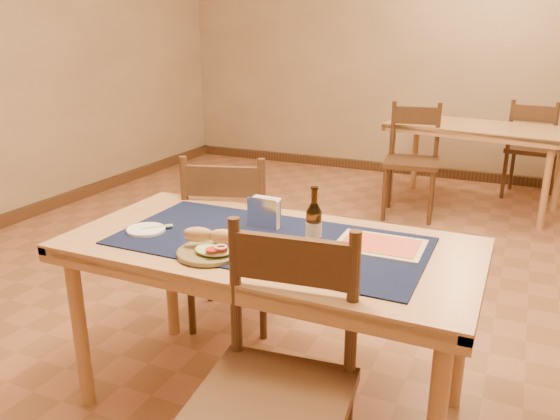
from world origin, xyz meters
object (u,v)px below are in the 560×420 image
at_px(main_table, 270,261).
at_px(sandwich_plate, 211,248).
at_px(back_table, 476,134).
at_px(chair_main_near, 276,387).
at_px(chair_main_far, 231,237).
at_px(beer_bottle, 314,224).
at_px(napkin_holder, 264,213).

height_order(main_table, sandwich_plate, sandwich_plate).
bearing_deg(back_table, chair_main_near, -93.02).
bearing_deg(chair_main_far, chair_main_near, -54.82).
bearing_deg(main_table, chair_main_near, -62.70).
height_order(back_table, chair_main_far, chair_main_far).
bearing_deg(beer_bottle, chair_main_near, -80.36).
bearing_deg(napkin_holder, sandwich_plate, -97.79).
distance_m(main_table, chair_main_far, 0.75).
relative_size(beer_bottle, napkin_holder, 1.57).
xyz_separation_m(back_table, napkin_holder, (-0.55, -3.15, 0.15)).
bearing_deg(chair_main_far, back_table, 70.82).
relative_size(sandwich_plate, beer_bottle, 1.05).
height_order(main_table, napkin_holder, napkin_holder).
relative_size(chair_main_near, beer_bottle, 4.22).
height_order(main_table, back_table, same).
bearing_deg(chair_main_far, main_table, -48.53).
bearing_deg(main_table, back_table, 81.89).
bearing_deg(beer_bottle, napkin_holder, 156.54).
relative_size(main_table, chair_main_far, 1.66).
distance_m(main_table, napkin_holder, 0.22).
distance_m(main_table, back_table, 3.31).
xyz_separation_m(chair_main_near, sandwich_plate, (-0.40, 0.30, 0.27)).
height_order(back_table, chair_main_near, chair_main_near).
bearing_deg(chair_main_near, beer_bottle, 99.64).
distance_m(chair_main_far, napkin_holder, 0.66).
height_order(chair_main_far, sandwich_plate, chair_main_far).
xyz_separation_m(sandwich_plate, beer_bottle, (0.31, 0.23, 0.06)).
bearing_deg(back_table, main_table, -98.11).
distance_m(chair_main_near, napkin_holder, 0.80).
height_order(back_table, sandwich_plate, sandwich_plate).
relative_size(chair_main_far, sandwich_plate, 3.97).
bearing_deg(main_table, sandwich_plate, -121.80).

